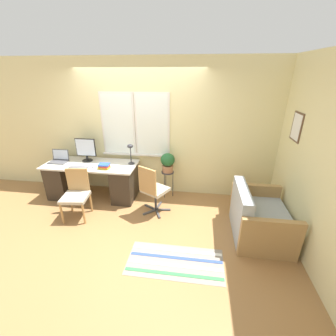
# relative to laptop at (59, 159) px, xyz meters

# --- Properties ---
(ground_plane) EXTENTS (14.00, 14.00, 0.00)m
(ground_plane) POSITION_rel_laptop_xyz_m (1.63, -0.40, -0.78)
(ground_plane) COLOR #9E7042
(wall_back_with_window) EXTENTS (9.00, 0.12, 2.70)m
(wall_back_with_window) POSITION_rel_laptop_xyz_m (1.63, 0.42, 0.57)
(wall_back_with_window) COLOR beige
(wall_back_with_window) RESTS_ON ground_plane
(wall_right_with_picture) EXTENTS (0.08, 9.00, 2.70)m
(wall_right_with_picture) POSITION_rel_laptop_xyz_m (4.33, -0.40, 0.57)
(wall_right_with_picture) COLOR beige
(wall_right_with_picture) RESTS_ON ground_plane
(desk) EXTENTS (1.84, 0.74, 0.73)m
(desk) POSITION_rel_laptop_xyz_m (0.68, -0.03, -0.39)
(desk) COLOR beige
(desk) RESTS_ON ground_plane
(laptop) EXTENTS (0.35, 0.25, 0.24)m
(laptop) POSITION_rel_laptop_xyz_m (0.00, 0.00, 0.00)
(laptop) COLOR #4C4C51
(laptop) RESTS_ON desk
(monitor) EXTENTS (0.41, 0.21, 0.47)m
(monitor) POSITION_rel_laptop_xyz_m (0.55, 0.12, 0.19)
(monitor) COLOR black
(monitor) RESTS_ON desk
(keyboard) EXTENTS (0.37, 0.12, 0.02)m
(keyboard) POSITION_rel_laptop_xyz_m (0.55, -0.24, -0.04)
(keyboard) COLOR slate
(keyboard) RESTS_ON desk
(mouse) EXTENTS (0.04, 0.06, 0.03)m
(mouse) POSITION_rel_laptop_xyz_m (0.82, -0.22, -0.04)
(mouse) COLOR slate
(mouse) RESTS_ON desk
(desk_lamp) EXTENTS (0.13, 0.13, 0.41)m
(desk_lamp) POSITION_rel_laptop_xyz_m (1.49, 0.10, 0.25)
(desk_lamp) COLOR #2D2D33
(desk_lamp) RESTS_ON desk
(book_stack) EXTENTS (0.22, 0.16, 0.09)m
(book_stack) POSITION_rel_laptop_xyz_m (1.05, -0.21, -0.00)
(book_stack) COLOR yellow
(book_stack) RESTS_ON desk
(desk_chair_wooden) EXTENTS (0.48, 0.49, 0.86)m
(desk_chair_wooden) POSITION_rel_laptop_xyz_m (0.71, -0.72, -0.33)
(desk_chair_wooden) COLOR #B2844C
(desk_chair_wooden) RESTS_ON ground_plane
(office_chair_swivel) EXTENTS (0.55, 0.56, 0.94)m
(office_chair_swivel) POSITION_rel_laptop_xyz_m (2.03, -0.46, -0.29)
(office_chair_swivel) COLOR #47474C
(office_chair_swivel) RESTS_ON ground_plane
(couch_loveseat) EXTENTS (0.81, 1.11, 0.80)m
(couch_loveseat) POSITION_rel_laptop_xyz_m (3.80, -0.82, -0.50)
(couch_loveseat) COLOR #9EA8B2
(couch_loveseat) RESTS_ON ground_plane
(plant_stand) EXTENTS (0.25, 0.25, 0.55)m
(plant_stand) POSITION_rel_laptop_xyz_m (2.21, 0.19, -0.29)
(plant_stand) COLOR #333338
(plant_stand) RESTS_ON ground_plane
(potted_plant) EXTENTS (0.28, 0.28, 0.39)m
(potted_plant) POSITION_rel_laptop_xyz_m (2.21, 0.19, -0.01)
(potted_plant) COLOR #9E6B4C
(potted_plant) RESTS_ON plant_stand
(floor_rug_striped) EXTENTS (1.33, 0.63, 0.01)m
(floor_rug_striped) POSITION_rel_laptop_xyz_m (2.57, -1.59, -0.78)
(floor_rug_striped) COLOR gray
(floor_rug_striped) RESTS_ON ground_plane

